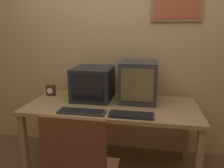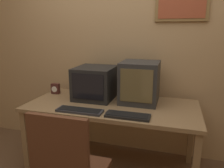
{
  "view_description": "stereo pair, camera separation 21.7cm",
  "coord_description": "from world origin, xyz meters",
  "px_view_note": "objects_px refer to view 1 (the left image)",
  "views": [
    {
      "loc": [
        0.39,
        -1.26,
        1.47
      ],
      "look_at": [
        0.0,
        0.81,
        0.95
      ],
      "focal_mm": 35.0,
      "sensor_mm": 36.0,
      "label": 1
    },
    {
      "loc": [
        0.6,
        -1.21,
        1.47
      ],
      "look_at": [
        0.0,
        0.81,
        0.95
      ],
      "focal_mm": 35.0,
      "sensor_mm": 36.0,
      "label": 2
    }
  ],
  "objects_px": {
    "monitor_left": "(93,83)",
    "keyboard_side": "(131,115)",
    "monitor_right": "(138,82)",
    "desk_clock": "(51,90)",
    "mouse_near_keyboard": "(112,113)",
    "keyboard_main": "(82,112)"
  },
  "relations": [
    {
      "from": "monitor_left",
      "to": "keyboard_side",
      "type": "bearing_deg",
      "value": -42.96
    },
    {
      "from": "monitor_right",
      "to": "desk_clock",
      "type": "distance_m",
      "value": 1.01
    },
    {
      "from": "keyboard_side",
      "to": "mouse_near_keyboard",
      "type": "bearing_deg",
      "value": 178.68
    },
    {
      "from": "monitor_right",
      "to": "keyboard_side",
      "type": "xyz_separation_m",
      "value": [
        -0.03,
        -0.44,
        -0.2
      ]
    },
    {
      "from": "keyboard_side",
      "to": "desk_clock",
      "type": "xyz_separation_m",
      "value": [
        -0.97,
        0.45,
        0.05
      ]
    },
    {
      "from": "keyboard_side",
      "to": "mouse_near_keyboard",
      "type": "height_order",
      "value": "mouse_near_keyboard"
    },
    {
      "from": "monitor_left",
      "to": "desk_clock",
      "type": "relative_size",
      "value": 3.59
    },
    {
      "from": "keyboard_side",
      "to": "monitor_right",
      "type": "bearing_deg",
      "value": 86.64
    },
    {
      "from": "keyboard_side",
      "to": "mouse_near_keyboard",
      "type": "distance_m",
      "value": 0.17
    },
    {
      "from": "keyboard_main",
      "to": "keyboard_side",
      "type": "height_order",
      "value": "same"
    },
    {
      "from": "keyboard_main",
      "to": "keyboard_side",
      "type": "relative_size",
      "value": 1.11
    },
    {
      "from": "monitor_left",
      "to": "keyboard_main",
      "type": "xyz_separation_m",
      "value": [
        0.01,
        -0.44,
        -0.16
      ]
    },
    {
      "from": "monitor_left",
      "to": "mouse_near_keyboard",
      "type": "height_order",
      "value": "monitor_left"
    },
    {
      "from": "keyboard_main",
      "to": "mouse_near_keyboard",
      "type": "xyz_separation_m",
      "value": [
        0.28,
        0.01,
        0.01
      ]
    },
    {
      "from": "keyboard_main",
      "to": "desk_clock",
      "type": "bearing_deg",
      "value": 138.59
    },
    {
      "from": "keyboard_main",
      "to": "mouse_near_keyboard",
      "type": "relative_size",
      "value": 3.8
    },
    {
      "from": "mouse_near_keyboard",
      "to": "monitor_right",
      "type": "bearing_deg",
      "value": 65.69
    },
    {
      "from": "desk_clock",
      "to": "mouse_near_keyboard",
      "type": "bearing_deg",
      "value": -29.23
    },
    {
      "from": "keyboard_main",
      "to": "keyboard_side",
      "type": "xyz_separation_m",
      "value": [
        0.45,
        0.01,
        -0.0
      ]
    },
    {
      "from": "monitor_left",
      "to": "keyboard_side",
      "type": "relative_size",
      "value": 1.12
    },
    {
      "from": "monitor_right",
      "to": "mouse_near_keyboard",
      "type": "distance_m",
      "value": 0.51
    },
    {
      "from": "keyboard_main",
      "to": "mouse_near_keyboard",
      "type": "bearing_deg",
      "value": 2.14
    }
  ]
}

